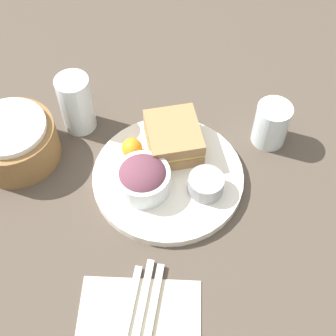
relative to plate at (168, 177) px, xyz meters
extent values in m
plane|color=#4C4238|center=(0.00, 0.00, -0.01)|extent=(4.00, 4.00, 0.00)
cylinder|color=white|center=(0.00, 0.00, 0.00)|extent=(0.29, 0.29, 0.02)
cube|color=#A37A4C|center=(0.07, -0.01, 0.02)|extent=(0.13, 0.12, 0.02)
cube|color=#E5C666|center=(0.07, -0.01, 0.04)|extent=(0.13, 0.12, 0.01)
cube|color=#A37A4C|center=(0.07, -0.01, 0.05)|extent=(0.13, 0.12, 0.02)
cylinder|color=white|center=(-0.03, 0.04, 0.03)|extent=(0.10, 0.10, 0.05)
ellipsoid|color=brown|center=(-0.03, 0.04, 0.04)|extent=(0.09, 0.09, 0.05)
cylinder|color=#99999E|center=(-0.03, -0.07, 0.03)|extent=(0.07, 0.07, 0.03)
sphere|color=orange|center=(0.04, 0.07, 0.03)|extent=(0.04, 0.04, 0.04)
cylinder|color=silver|center=(0.13, 0.19, 0.05)|extent=(0.07, 0.07, 0.13)
cylinder|color=olive|center=(0.05, 0.30, 0.03)|extent=(0.17, 0.17, 0.08)
cylinder|color=white|center=(0.05, 0.30, 0.07)|extent=(0.14, 0.14, 0.01)
cube|color=beige|center=(-0.27, 0.03, -0.01)|extent=(0.14, 0.20, 0.00)
cube|color=silver|center=(-0.27, 0.02, 0.00)|extent=(0.20, 0.04, 0.01)
cube|color=silver|center=(-0.27, 0.03, 0.00)|extent=(0.20, 0.04, 0.01)
cube|color=silver|center=(-0.27, 0.05, 0.00)|extent=(0.18, 0.03, 0.01)
cylinder|color=silver|center=(0.11, -0.20, 0.04)|extent=(0.07, 0.07, 0.09)
camera|label=1|loc=(-0.50, -0.02, 0.73)|focal=50.00mm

